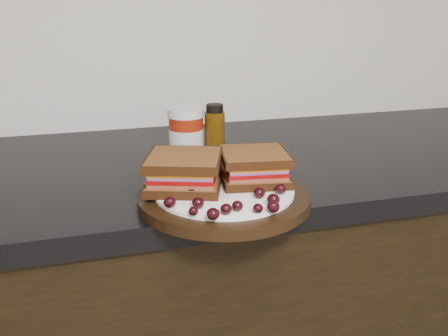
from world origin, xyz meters
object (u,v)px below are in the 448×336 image
Objects in this scene: condiment_jar at (186,135)px; oil_bottle at (215,132)px; sandwich_left at (184,171)px; plate at (224,198)px.

oil_bottle reaches higher than condiment_jar.
sandwich_left is at bearing -102.72° from condiment_jar.
oil_bottle reaches higher than plate.
condiment_jar is at bearing 96.53° from sandwich_left.
plate is 0.24m from oil_bottle.
condiment_jar reaches higher than sandwich_left.
oil_bottle is at bearing -7.23° from condiment_jar.
oil_bottle is (0.06, -0.01, 0.00)m from condiment_jar.
sandwich_left is 1.03× the size of oil_bottle.
sandwich_left is at bearing -117.27° from oil_bottle.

